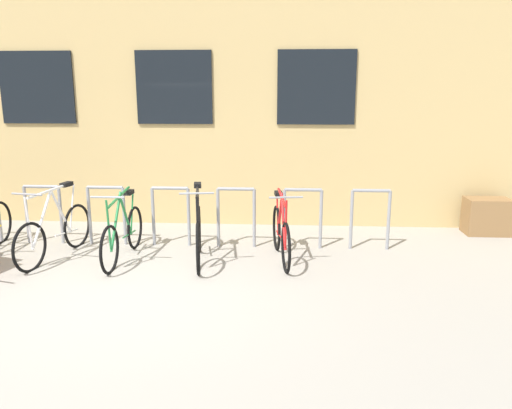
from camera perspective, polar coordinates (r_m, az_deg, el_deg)
ground_plane at (r=6.04m, az=-15.54°, el=-9.93°), size 42.00×42.00×0.00m
storefront_building at (r=12.08m, az=-5.73°, el=14.58°), size 28.00×6.98×5.36m
bike_rack at (r=7.56m, az=-9.89°, el=-0.66°), size 6.60×0.05×0.92m
bicycle_white at (r=7.50m, az=-22.33°, el=-2.92°), size 0.46×1.75×1.05m
bicycle_red at (r=6.87m, az=2.92°, el=-3.41°), size 0.44×1.63×1.01m
bicycle_green at (r=7.13m, az=-15.21°, el=-3.29°), size 0.44×1.73×1.02m
bicycle_black at (r=6.85m, az=-6.71°, el=-3.39°), size 0.45×1.65×1.08m
planter_box at (r=8.97m, az=25.25°, el=-1.25°), size 0.70×0.44×0.60m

